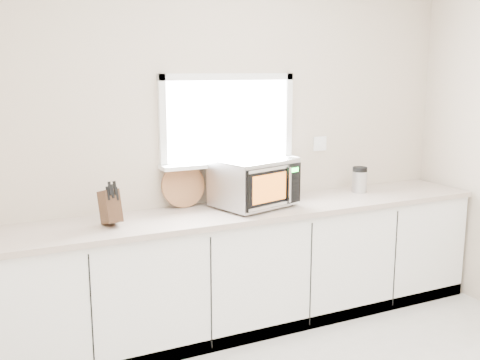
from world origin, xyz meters
TOP-DOWN VIEW (x-y plane):
  - back_wall at (0.00, 2.00)m, footprint 4.00×0.17m
  - cabinets at (0.00, 1.70)m, footprint 3.92×0.60m
  - countertop at (0.00, 1.69)m, footprint 3.92×0.64m
  - microwave at (0.09, 1.72)m, footprint 0.65×0.57m
  - knife_block at (-0.99, 1.68)m, footprint 0.13×0.22m
  - cutting_board at (-0.39, 1.94)m, footprint 0.33×0.08m
  - coffee_grinder at (1.11, 1.78)m, footprint 0.14×0.14m

SIDE VIEW (x-z plane):
  - cabinets at x=0.00m, z-range 0.00..0.88m
  - countertop at x=0.00m, z-range 0.88..0.92m
  - coffee_grinder at x=1.11m, z-range 0.92..1.14m
  - knife_block at x=-0.99m, z-range 0.90..1.20m
  - cutting_board at x=-0.39m, z-range 0.92..1.25m
  - microwave at x=0.09m, z-range 0.93..1.29m
  - back_wall at x=0.00m, z-range 0.01..2.71m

